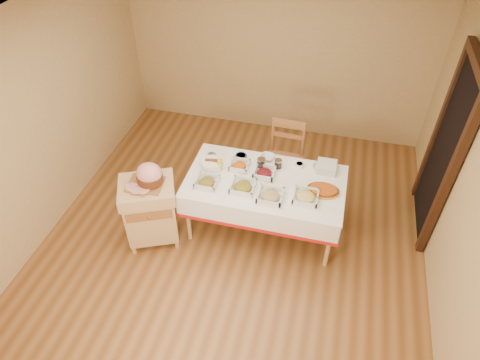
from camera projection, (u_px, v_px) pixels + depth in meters
The scene contains 23 objects.
room_shell at pixel (233, 155), 4.38m from camera, with size 5.00×5.00×5.00m.
doorway at pixel (445, 151), 4.74m from camera, with size 0.09×1.10×2.20m.
dining_table at pixel (265, 191), 5.00m from camera, with size 1.82×1.02×0.76m.
butcher_cart at pixel (150, 209), 4.94m from camera, with size 0.76×0.71×0.86m.
dining_chair at pixel (284, 160), 5.54m from camera, with size 0.49×0.47×1.04m.
ham_on_board at pixel (149, 176), 4.63m from camera, with size 0.40×0.38×0.27m.
serving_dish_a at pixel (207, 182), 4.83m from camera, with size 0.25×0.25×0.11m.
serving_dish_b at pixel (243, 187), 4.77m from camera, with size 0.27×0.27×0.11m.
serving_dish_c at pixel (270, 196), 4.66m from camera, with size 0.27×0.27×0.11m.
serving_dish_d at pixel (306, 197), 4.65m from camera, with size 0.27×0.27×0.10m.
serving_dish_e at pixel (239, 166), 5.05m from camera, with size 0.23×0.22×0.10m.
serving_dish_f at pixel (264, 173), 4.95m from camera, with size 0.25×0.24×0.12m.
small_bowl_left at pixel (212, 156), 5.19m from camera, with size 0.12×0.12×0.05m.
small_bowl_mid at pixel (241, 157), 5.18m from camera, with size 0.14×0.14×0.06m.
small_bowl_right at pixel (299, 165), 5.07m from camera, with size 0.10×0.10×0.05m.
bowl_white_imported at pixel (267, 157), 5.19m from camera, with size 0.17×0.17×0.04m, color silver.
bowl_small_imported at pixel (319, 167), 5.04m from camera, with size 0.16×0.16×0.05m, color silver.
preserve_jar_left at pixel (261, 164), 5.04m from camera, with size 0.10×0.10×0.13m.
preserve_jar_right at pixel (278, 164), 5.04m from camera, with size 0.09×0.09×0.11m.
mustard_bottle at pixel (220, 164), 4.99m from camera, with size 0.06×0.06×0.18m.
bread_basket at pixel (212, 164), 5.05m from camera, with size 0.25×0.25×0.11m.
plate_stack at pixel (327, 167), 5.01m from camera, with size 0.23×0.23×0.10m.
brass_platter at pixel (323, 190), 4.74m from camera, with size 0.36×0.26×0.05m.
Camera 1 is at (0.93, -3.32, 4.02)m, focal length 32.00 mm.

